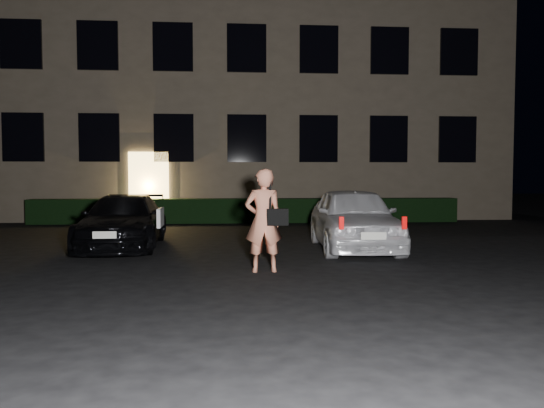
{
  "coord_description": "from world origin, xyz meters",
  "views": [
    {
      "loc": [
        -0.52,
        -8.21,
        1.64
      ],
      "look_at": [
        0.24,
        2.0,
        1.1
      ],
      "focal_mm": 35.0,
      "sensor_mm": 36.0,
      "label": 1
    }
  ],
  "objects": [
    {
      "name": "hatch",
      "position": [
        2.17,
        3.4,
        0.71
      ],
      "size": [
        1.85,
        4.22,
        1.41
      ],
      "rotation": [
        0.0,
        0.0,
        -0.04
      ],
      "color": "white",
      "rests_on": "ground"
    },
    {
      "name": "hedge",
      "position": [
        0.0,
        10.5,
        0.42
      ],
      "size": [
        15.0,
        0.7,
        0.85
      ],
      "primitive_type": "cube",
      "color": "black",
      "rests_on": "ground"
    },
    {
      "name": "sedan",
      "position": [
        -3.02,
        4.13,
        0.6
      ],
      "size": [
        1.91,
        4.28,
        1.2
      ],
      "rotation": [
        0.0,
        0.0,
        0.04
      ],
      "color": "black",
      "rests_on": "ground"
    },
    {
      "name": "man",
      "position": [
        0.01,
        0.79,
        0.89
      ],
      "size": [
        0.75,
        0.47,
        1.77
      ],
      "rotation": [
        0.0,
        0.0,
        3.22
      ],
      "color": "#D77E5F",
      "rests_on": "ground"
    },
    {
      "name": "ground",
      "position": [
        0.0,
        0.0,
        0.0
      ],
      "size": [
        80.0,
        80.0,
        0.0
      ],
      "primitive_type": "plane",
      "color": "black",
      "rests_on": "ground"
    },
    {
      "name": "building",
      "position": [
        -0.0,
        14.99,
        6.0
      ],
      "size": [
        20.0,
        8.11,
        12.0
      ],
      "color": "brown",
      "rests_on": "ground"
    }
  ]
}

